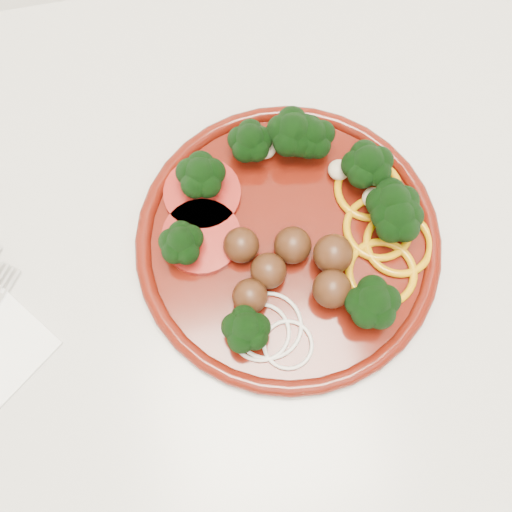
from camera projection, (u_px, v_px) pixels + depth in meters
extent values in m
cube|color=beige|center=(327.00, 334.00, 1.01)|extent=(2.40, 0.60, 0.87)
cube|color=beige|center=(379.00, 238.00, 0.58)|extent=(2.40, 0.60, 0.03)
cylinder|color=#4B0E07|center=(288.00, 244.00, 0.55)|extent=(0.26, 0.26, 0.01)
torus|color=#4B0E07|center=(288.00, 242.00, 0.55)|extent=(0.26, 0.26, 0.01)
sphere|color=#482412|center=(268.00, 271.00, 0.52)|extent=(0.03, 0.03, 0.03)
sphere|color=#482412|center=(293.00, 245.00, 0.53)|extent=(0.03, 0.03, 0.03)
sphere|color=#482412|center=(250.00, 296.00, 0.52)|extent=(0.03, 0.03, 0.03)
sphere|color=#482412|center=(332.00, 256.00, 0.53)|extent=(0.03, 0.03, 0.03)
sphere|color=#482412|center=(331.00, 291.00, 0.52)|extent=(0.03, 0.03, 0.03)
sphere|color=#482412|center=(241.00, 245.00, 0.53)|extent=(0.03, 0.03, 0.03)
torus|color=#C48307|center=(378.00, 228.00, 0.55)|extent=(0.06, 0.06, 0.01)
torus|color=#C48307|center=(381.00, 273.00, 0.54)|extent=(0.06, 0.06, 0.01)
torus|color=#C48307|center=(369.00, 189.00, 0.56)|extent=(0.06, 0.06, 0.01)
torus|color=#C48307|center=(399.00, 243.00, 0.54)|extent=(0.06, 0.06, 0.01)
cylinder|color=#720A07|center=(202.00, 194.00, 0.56)|extent=(0.07, 0.07, 0.01)
cylinder|color=#720A07|center=(202.00, 237.00, 0.55)|extent=(0.07, 0.07, 0.01)
torus|color=beige|center=(260.00, 332.00, 0.52)|extent=(0.05, 0.05, 0.00)
torus|color=beige|center=(288.00, 345.00, 0.52)|extent=(0.04, 0.04, 0.00)
torus|color=beige|center=(268.00, 325.00, 0.52)|extent=(0.06, 0.06, 0.00)
ellipsoid|color=#C6B793|center=(339.00, 170.00, 0.56)|extent=(0.02, 0.02, 0.01)
ellipsoid|color=#C6B793|center=(265.00, 149.00, 0.57)|extent=(0.02, 0.02, 0.01)
ellipsoid|color=#C6B793|center=(373.00, 198.00, 0.55)|extent=(0.02, 0.02, 0.01)
cube|color=silver|center=(11.00, 283.00, 0.54)|extent=(0.02, 0.02, 0.00)
cube|color=silver|center=(6.00, 281.00, 0.55)|extent=(0.02, 0.02, 0.00)
cube|color=silver|center=(1.00, 278.00, 0.55)|extent=(0.02, 0.02, 0.00)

